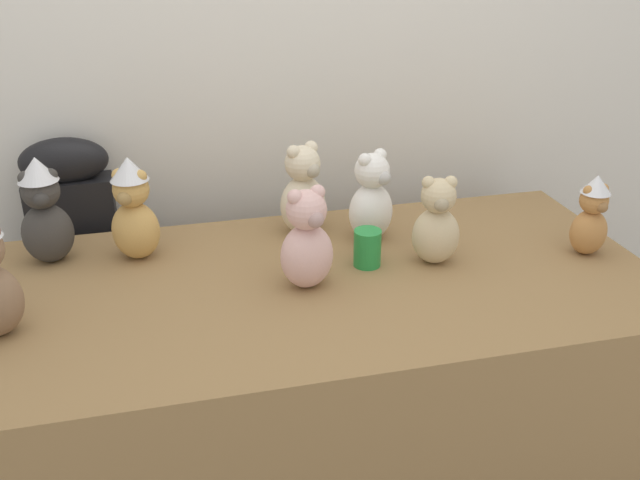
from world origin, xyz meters
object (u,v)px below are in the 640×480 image
object	(u,v)px
teddy_bear_charcoal	(44,212)
teddy_bear_sand	(437,223)
display_table	(320,382)
party_cup_green	(367,248)
teddy_bear_blush	(307,241)
teddy_bear_honey	(133,210)
teddy_bear_cream	(303,192)
teddy_bear_snow	(371,199)
instrument_case	(83,275)
teddy_bear_caramel	(591,216)

from	to	relation	value
teddy_bear_charcoal	teddy_bear_sand	world-z (taller)	teddy_bear_charcoal
display_table	teddy_bear_sand	distance (m)	0.60
display_table	party_cup_green	xyz separation A→B (m)	(0.15, 0.05, 0.41)
teddy_bear_blush	party_cup_green	distance (m)	0.23
display_table	party_cup_green	size ratio (longest dim) A/B	17.38
teddy_bear_honey	teddy_bear_cream	size ratio (longest dim) A/B	1.06
display_table	teddy_bear_snow	xyz separation A→B (m)	(0.22, 0.22, 0.49)
teddy_bear_honey	teddy_bear_cream	world-z (taller)	teddy_bear_honey
teddy_bear_honey	teddy_bear_snow	size ratio (longest dim) A/B	1.09
instrument_case	teddy_bear_sand	bearing A→B (deg)	-29.46
instrument_case	teddy_bear_cream	xyz separation A→B (m)	(0.73, -0.28, 0.35)
teddy_bear_snow	teddy_bear_blush	distance (m)	0.36
teddy_bear_caramel	teddy_bear_blush	bearing A→B (deg)	174.17
teddy_bear_charcoal	teddy_bear_sand	distance (m)	1.13
teddy_bear_charcoal	teddy_bear_snow	distance (m)	0.96
teddy_bear_sand	party_cup_green	bearing A→B (deg)	-176.96
teddy_bear_charcoal	teddy_bear_caramel	bearing A→B (deg)	-18.49
teddy_bear_cream	teddy_bear_blush	size ratio (longest dim) A/B	1.02
teddy_bear_honey	teddy_bear_charcoal	distance (m)	0.25
teddy_bear_cream	teddy_bear_sand	xyz separation A→B (m)	(0.33, -0.30, -0.01)
teddy_bear_blush	party_cup_green	world-z (taller)	teddy_bear_blush
teddy_bear_charcoal	teddy_bear_blush	world-z (taller)	teddy_bear_charcoal
teddy_bear_charcoal	party_cup_green	bearing A→B (deg)	-21.97
instrument_case	teddy_bear_sand	xyz separation A→B (m)	(1.05, -0.58, 0.34)
display_table	teddy_bear_caramel	bearing A→B (deg)	-2.41
teddy_bear_cream	teddy_bear_blush	bearing A→B (deg)	-127.88
display_table	instrument_case	bearing A→B (deg)	139.71
display_table	teddy_bear_snow	world-z (taller)	teddy_bear_snow
teddy_bear_blush	party_cup_green	xyz separation A→B (m)	(0.20, 0.08, -0.08)
teddy_bear_blush	teddy_bear_caramel	world-z (taller)	teddy_bear_blush
instrument_case	teddy_bear_caramel	bearing A→B (deg)	-23.34
teddy_bear_charcoal	instrument_case	bearing A→B (deg)	76.44
display_table	teddy_bear_blush	size ratio (longest dim) A/B	6.59
teddy_bear_honey	teddy_bear_charcoal	world-z (taller)	teddy_bear_charcoal
teddy_bear_honey	party_cup_green	world-z (taller)	teddy_bear_honey
teddy_bear_snow	teddy_bear_blush	world-z (taller)	teddy_bear_blush
instrument_case	teddy_bear_charcoal	distance (m)	0.48
instrument_case	teddy_bear_caramel	world-z (taller)	instrument_case
teddy_bear_snow	party_cup_green	bearing A→B (deg)	-140.28
teddy_bear_caramel	teddy_bear_sand	size ratio (longest dim) A/B	0.93
instrument_case	teddy_bear_sand	world-z (taller)	instrument_case
teddy_bear_charcoal	party_cup_green	xyz separation A→B (m)	(0.89, -0.25, -0.10)
teddy_bear_blush	teddy_bear_sand	world-z (taller)	teddy_bear_blush
display_table	party_cup_green	bearing A→B (deg)	17.54
teddy_bear_charcoal	teddy_bear_snow	size ratio (longest dim) A/B	1.12
display_table	teddy_bear_honey	distance (m)	0.76
teddy_bear_honey	teddy_bear_caramel	xyz separation A→B (m)	(1.31, -0.29, -0.03)
teddy_bear_caramel	teddy_bear_snow	bearing A→B (deg)	151.23
instrument_case	teddy_bear_honey	world-z (taller)	teddy_bear_honey
display_table	teddy_bear_cream	world-z (taller)	teddy_bear_cream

